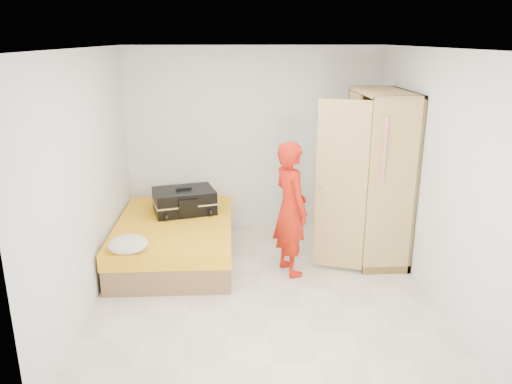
{
  "coord_description": "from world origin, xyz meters",
  "views": [
    {
      "loc": [
        -0.32,
        -4.99,
        2.7
      ],
      "look_at": [
        -0.05,
        0.47,
        1.0
      ],
      "focal_mm": 35.0,
      "sensor_mm": 36.0,
      "label": 1
    }
  ],
  "objects_px": {
    "bed": "(175,239)",
    "wardrobe": "(375,181)",
    "suitcase": "(184,201)",
    "person": "(291,209)",
    "round_cushion": "(128,244)"
  },
  "relations": [
    {
      "from": "wardrobe",
      "to": "person",
      "type": "bearing_deg",
      "value": -158.96
    },
    {
      "from": "person",
      "to": "round_cushion",
      "type": "distance_m",
      "value": 1.86
    },
    {
      "from": "bed",
      "to": "person",
      "type": "height_order",
      "value": "person"
    },
    {
      "from": "bed",
      "to": "wardrobe",
      "type": "height_order",
      "value": "wardrobe"
    },
    {
      "from": "bed",
      "to": "round_cushion",
      "type": "distance_m",
      "value": 1.04
    },
    {
      "from": "wardrobe",
      "to": "suitcase",
      "type": "relative_size",
      "value": 2.32
    },
    {
      "from": "suitcase",
      "to": "person",
      "type": "bearing_deg",
      "value": -46.66
    },
    {
      "from": "person",
      "to": "suitcase",
      "type": "height_order",
      "value": "person"
    },
    {
      "from": "bed",
      "to": "suitcase",
      "type": "bearing_deg",
      "value": 73.43
    },
    {
      "from": "bed",
      "to": "round_cushion",
      "type": "relative_size",
      "value": 4.74
    },
    {
      "from": "bed",
      "to": "wardrobe",
      "type": "bearing_deg",
      "value": -0.75
    },
    {
      "from": "person",
      "to": "round_cushion",
      "type": "relative_size",
      "value": 3.74
    },
    {
      "from": "wardrobe",
      "to": "suitcase",
      "type": "distance_m",
      "value": 2.46
    },
    {
      "from": "bed",
      "to": "suitcase",
      "type": "height_order",
      "value": "suitcase"
    },
    {
      "from": "wardrobe",
      "to": "bed",
      "type": "bearing_deg",
      "value": 179.25
    }
  ]
}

